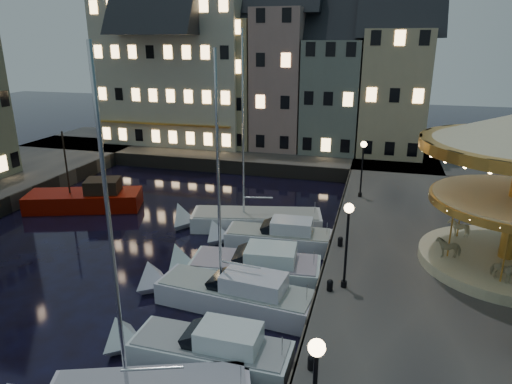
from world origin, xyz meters
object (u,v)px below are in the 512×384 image
(bollard_c, at_px, (340,241))
(motorboat_e, at_px, (272,238))
(bollard_d, at_px, (348,208))
(motorboat_d, at_px, (248,268))
(bollard_b, at_px, (330,285))
(motorboat_f, at_px, (248,221))
(motorboat_b, at_px, (201,351))
(motorboat_c, at_px, (228,293))
(red_fishing_boat, at_px, (87,200))
(streetlamp_c, at_px, (363,161))
(streetlamp_b, at_px, (347,234))
(bollard_a, at_px, (312,362))

(bollard_c, bearing_deg, motorboat_e, 161.08)
(bollard_d, distance_m, motorboat_e, 5.95)
(motorboat_d, bearing_deg, bollard_b, -26.44)
(bollard_d, height_order, motorboat_f, motorboat_f)
(motorboat_b, bearing_deg, motorboat_c, 94.45)
(bollard_c, distance_m, red_fishing_boat, 20.11)
(motorboat_f, bearing_deg, bollard_c, -31.77)
(bollard_c, distance_m, bollard_d, 5.50)
(motorboat_f, height_order, red_fishing_boat, motorboat_f)
(streetlamp_c, bearing_deg, motorboat_e, -122.85)
(streetlamp_b, relative_size, motorboat_f, 0.32)
(bollard_c, bearing_deg, red_fishing_boat, 167.12)
(bollard_d, distance_m, motorboat_c, 12.05)
(bollard_d, distance_m, motorboat_b, 16.00)
(streetlamp_b, height_order, bollard_c, streetlamp_b)
(streetlamp_c, relative_size, motorboat_f, 0.32)
(motorboat_f, bearing_deg, motorboat_b, -81.22)
(streetlamp_c, distance_m, red_fishing_boat, 20.94)
(motorboat_b, relative_size, motorboat_c, 0.63)
(streetlamp_b, distance_m, motorboat_d, 6.47)
(streetlamp_c, xyz_separation_m, motorboat_d, (-5.22, -11.70, -3.38))
(motorboat_d, relative_size, red_fishing_boat, 0.91)
(red_fishing_boat, bearing_deg, motorboat_b, -43.42)
(motorboat_c, distance_m, motorboat_d, 2.82)
(bollard_a, bearing_deg, bollard_c, 90.00)
(bollard_b, bearing_deg, motorboat_c, -173.78)
(bollard_d, relative_size, motorboat_b, 0.08)
(motorboat_d, bearing_deg, red_fishing_boat, 154.36)
(motorboat_e, xyz_separation_m, red_fishing_boat, (-15.31, 3.01, 0.07))
(bollard_d, bearing_deg, motorboat_d, -119.39)
(bollard_b, bearing_deg, red_fishing_boat, 154.17)
(bollard_c, bearing_deg, motorboat_b, -114.31)
(streetlamp_b, height_order, motorboat_e, streetlamp_b)
(bollard_c, height_order, motorboat_f, motorboat_f)
(motorboat_b, height_order, motorboat_d, same)
(bollard_c, relative_size, motorboat_d, 0.07)
(motorboat_d, relative_size, motorboat_f, 0.61)
(motorboat_e, bearing_deg, bollard_c, -18.92)
(motorboat_e, bearing_deg, streetlamp_b, -50.78)
(motorboat_c, xyz_separation_m, motorboat_e, (0.52, 6.98, -0.04))
(red_fishing_boat, bearing_deg, streetlamp_c, 12.63)
(bollard_d, bearing_deg, streetlamp_c, 80.27)
(motorboat_b, bearing_deg, bollard_a, -8.39)
(motorboat_b, height_order, motorboat_f, motorboat_f)
(streetlamp_b, xyz_separation_m, bollard_c, (-0.60, 4.50, -2.41))
(streetlamp_c, bearing_deg, red_fishing_boat, -167.37)
(motorboat_d, bearing_deg, motorboat_b, -88.61)
(streetlamp_b, height_order, motorboat_b, streetlamp_b)
(bollard_c, bearing_deg, motorboat_d, -149.68)
(motorboat_c, bearing_deg, motorboat_f, 100.70)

